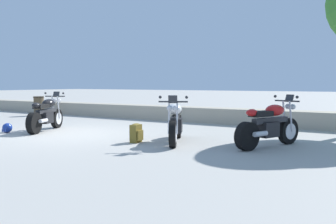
{
  "coord_description": "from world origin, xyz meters",
  "views": [
    {
      "loc": [
        7.59,
        -7.29,
        1.44
      ],
      "look_at": [
        2.54,
        1.2,
        0.65
      ],
      "focal_mm": 38.29,
      "sensor_mm": 36.0,
      "label": 1
    }
  ],
  "objects_px": {
    "motorcycle_black_near_left": "(46,115)",
    "rider_backpack": "(136,133)",
    "trash_bin": "(39,106)",
    "motorcycle_red_far_right": "(270,126)",
    "motorcycle_white_centre": "(175,123)",
    "rider_helmet": "(7,128)"
  },
  "relations": [
    {
      "from": "motorcycle_red_far_right",
      "to": "rider_backpack",
      "type": "xyz_separation_m",
      "value": [
        -2.96,
        -1.04,
        -0.24
      ]
    },
    {
      "from": "motorcycle_red_far_right",
      "to": "rider_helmet",
      "type": "height_order",
      "value": "motorcycle_red_far_right"
    },
    {
      "from": "motorcycle_black_near_left",
      "to": "rider_backpack",
      "type": "xyz_separation_m",
      "value": [
        3.63,
        -0.38,
        -0.24
      ]
    },
    {
      "from": "motorcycle_red_far_right",
      "to": "rider_helmet",
      "type": "relative_size",
      "value": 6.99
    },
    {
      "from": "rider_backpack",
      "to": "rider_helmet",
      "type": "xyz_separation_m",
      "value": [
        -4.29,
        -0.51,
        -0.11
      ]
    },
    {
      "from": "motorcycle_black_near_left",
      "to": "trash_bin",
      "type": "distance_m",
      "value": 5.58
    },
    {
      "from": "motorcycle_white_centre",
      "to": "motorcycle_red_far_right",
      "type": "distance_m",
      "value": 2.21
    },
    {
      "from": "motorcycle_black_near_left",
      "to": "motorcycle_red_far_right",
      "type": "relative_size",
      "value": 1.0
    },
    {
      "from": "motorcycle_red_far_right",
      "to": "rider_helmet",
      "type": "distance_m",
      "value": 7.43
    },
    {
      "from": "motorcycle_white_centre",
      "to": "rider_helmet",
      "type": "distance_m",
      "value": 5.22
    },
    {
      "from": "motorcycle_black_near_left",
      "to": "rider_backpack",
      "type": "bearing_deg",
      "value": -5.96
    },
    {
      "from": "motorcycle_red_far_right",
      "to": "motorcycle_black_near_left",
      "type": "bearing_deg",
      "value": -174.32
    },
    {
      "from": "trash_bin",
      "to": "motorcycle_red_far_right",
      "type": "bearing_deg",
      "value": -13.83
    },
    {
      "from": "motorcycle_black_near_left",
      "to": "rider_helmet",
      "type": "distance_m",
      "value": 1.16
    },
    {
      "from": "motorcycle_black_near_left",
      "to": "trash_bin",
      "type": "relative_size",
      "value": 2.28
    },
    {
      "from": "motorcycle_white_centre",
      "to": "rider_helmet",
      "type": "xyz_separation_m",
      "value": [
        -5.11,
        -0.99,
        -0.35
      ]
    },
    {
      "from": "motorcycle_black_near_left",
      "to": "motorcycle_white_centre",
      "type": "xyz_separation_m",
      "value": [
        4.45,
        0.1,
        0.0
      ]
    },
    {
      "from": "motorcycle_black_near_left",
      "to": "trash_bin",
      "type": "height_order",
      "value": "motorcycle_black_near_left"
    },
    {
      "from": "motorcycle_white_centre",
      "to": "motorcycle_black_near_left",
      "type": "bearing_deg",
      "value": -178.67
    },
    {
      "from": "motorcycle_black_near_left",
      "to": "rider_backpack",
      "type": "relative_size",
      "value": 4.17
    },
    {
      "from": "motorcycle_white_centre",
      "to": "rider_backpack",
      "type": "xyz_separation_m",
      "value": [
        -0.82,
        -0.48,
        -0.24
      ]
    },
    {
      "from": "motorcycle_black_near_left",
      "to": "rider_helmet",
      "type": "relative_size",
      "value": 7.01
    }
  ]
}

